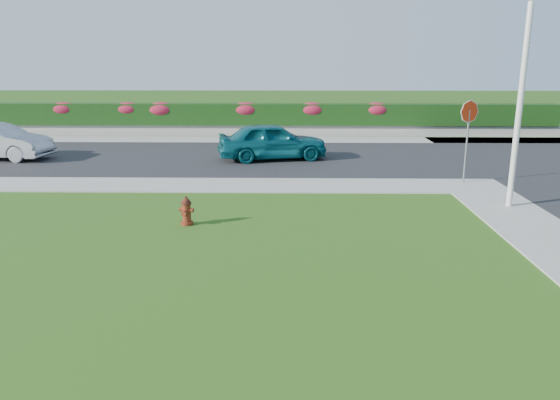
{
  "coord_description": "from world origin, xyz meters",
  "views": [
    {
      "loc": [
        0.98,
        -8.43,
        4.14
      ],
      "look_at": [
        0.76,
        3.8,
        0.9
      ],
      "focal_mm": 35.0,
      "sensor_mm": 36.0,
      "label": 1
    }
  ],
  "objects_px": {
    "fire_hydrant": "(186,211)",
    "stop_sign": "(469,121)",
    "utility_pole": "(519,109)",
    "sedan_teal": "(272,141)"
  },
  "relations": [
    {
      "from": "fire_hydrant",
      "to": "stop_sign",
      "type": "height_order",
      "value": "stop_sign"
    },
    {
      "from": "utility_pole",
      "to": "stop_sign",
      "type": "xyz_separation_m",
      "value": [
        -0.37,
        2.96,
        -0.68
      ]
    },
    {
      "from": "fire_hydrant",
      "to": "sedan_teal",
      "type": "distance_m",
      "value": 9.06
    },
    {
      "from": "stop_sign",
      "to": "sedan_teal",
      "type": "bearing_deg",
      "value": 143.72
    },
    {
      "from": "sedan_teal",
      "to": "fire_hydrant",
      "type": "bearing_deg",
      "value": 155.5
    },
    {
      "from": "fire_hydrant",
      "to": "stop_sign",
      "type": "relative_size",
      "value": 0.27
    },
    {
      "from": "utility_pole",
      "to": "sedan_teal",
      "type": "bearing_deg",
      "value": 134.36
    },
    {
      "from": "fire_hydrant",
      "to": "stop_sign",
      "type": "distance_m",
      "value": 9.82
    },
    {
      "from": "fire_hydrant",
      "to": "utility_pole",
      "type": "bearing_deg",
      "value": 25.43
    },
    {
      "from": "fire_hydrant",
      "to": "sedan_teal",
      "type": "relative_size",
      "value": 0.17
    }
  ]
}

